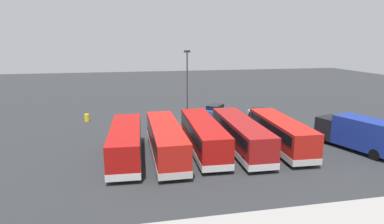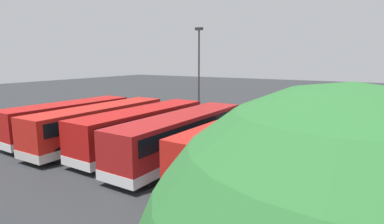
{
  "view_description": "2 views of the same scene",
  "coord_description": "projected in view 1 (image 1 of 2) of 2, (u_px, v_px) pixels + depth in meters",
  "views": [
    {
      "loc": [
        7.09,
        38.74,
        10.39
      ],
      "look_at": [
        -0.49,
        2.09,
        1.93
      ],
      "focal_mm": 29.94,
      "sensor_mm": 36.0,
      "label": 1
    },
    {
      "loc": [
        -13.71,
        27.03,
        6.47
      ],
      "look_at": [
        -0.49,
        4.96,
        1.95
      ],
      "focal_mm": 28.43,
      "sensor_mm": 36.0,
      "label": 2
    }
  ],
  "objects": [
    {
      "name": "bus_single_deck_fourth",
      "position": [
        166.0,
        139.0,
        28.82
      ],
      "size": [
        2.63,
        11.79,
        2.95
      ],
      "color": "red",
      "rests_on": "ground"
    },
    {
      "name": "bus_single_deck_fifth",
      "position": [
        126.0,
        142.0,
        28.04
      ],
      "size": [
        3.09,
        10.7,
        2.95
      ],
      "color": "#B71411",
      "rests_on": "ground"
    },
    {
      "name": "bus_single_deck_third",
      "position": [
        203.0,
        135.0,
        30.17
      ],
      "size": [
        2.95,
        11.67,
        2.95
      ],
      "color": "#B71411",
      "rests_on": "ground"
    },
    {
      "name": "ground_plane",
      "position": [
        185.0,
        123.0,
        40.7
      ],
      "size": [
        140.0,
        140.0,
        0.0
      ],
      "primitive_type": "plane",
      "color": "#2D3033"
    },
    {
      "name": "car_hatchback_silver",
      "position": [
        215.0,
        110.0,
        45.22
      ],
      "size": [
        4.2,
        4.51,
        1.43
      ],
      "color": "#1E479E",
      "rests_on": "ground"
    },
    {
      "name": "lamp_post_tall",
      "position": [
        187.0,
        85.0,
        36.99
      ],
      "size": [
        0.7,
        0.3,
        9.23
      ],
      "color": "#38383D",
      "rests_on": "ground"
    },
    {
      "name": "box_truck_blue",
      "position": [
        357.0,
        133.0,
        30.68
      ],
      "size": [
        4.73,
        7.91,
        3.2
      ],
      "color": "navy",
      "rests_on": "ground"
    },
    {
      "name": "waste_bin_yellow",
      "position": [
        87.0,
        118.0,
        41.71
      ],
      "size": [
        0.6,
        0.6,
        0.95
      ],
      "primitive_type": "cylinder",
      "color": "yellow",
      "rests_on": "ground"
    },
    {
      "name": "bus_single_deck_second",
      "position": [
        240.0,
        134.0,
        30.5
      ],
      "size": [
        2.92,
        11.99,
        2.95
      ],
      "color": "#A51919",
      "rests_on": "ground"
    },
    {
      "name": "car_small_green",
      "position": [
        262.0,
        114.0,
        42.83
      ],
      "size": [
        2.4,
        4.73,
        1.43
      ],
      "color": "silver",
      "rests_on": "ground"
    },
    {
      "name": "bus_single_deck_near_end",
      "position": [
        280.0,
        133.0,
        30.9
      ],
      "size": [
        3.04,
        10.77,
        2.95
      ],
      "color": "red",
      "rests_on": "ground"
    }
  ]
}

